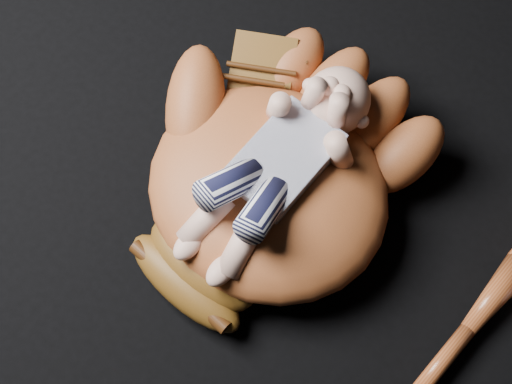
% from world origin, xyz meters
% --- Properties ---
extents(baseball_glove, '(0.51, 0.57, 0.17)m').
position_xyz_m(baseball_glove, '(-0.01, -0.03, 0.09)').
color(baseball_glove, brown).
rests_on(baseball_glove, ground).
extents(newborn_baby, '(0.18, 0.39, 0.16)m').
position_xyz_m(newborn_baby, '(-0.00, -0.03, 0.14)').
color(newborn_baby, '#D8A18B').
rests_on(newborn_baby, baseball_glove).
extents(baseball_bat, '(0.08, 0.52, 0.05)m').
position_xyz_m(baseball_bat, '(0.36, 0.10, 0.02)').
color(baseball_bat, brown).
rests_on(baseball_bat, ground).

